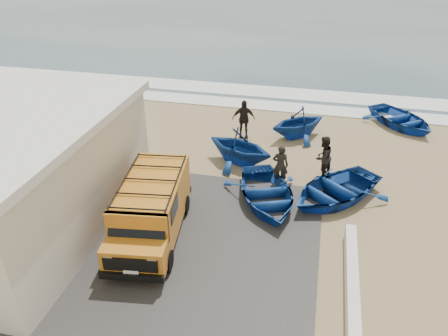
{
  "coord_description": "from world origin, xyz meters",
  "views": [
    {
      "loc": [
        3.43,
        -13.04,
        9.81
      ],
      "look_at": [
        -0.01,
        1.81,
        1.2
      ],
      "focal_mm": 35.0,
      "sensor_mm": 36.0,
      "label": 1
    }
  ],
  "objects_px": {
    "boat_far_right": "(401,119)",
    "boat_near_right": "(335,189)",
    "parapet": "(352,292)",
    "fisherman_front": "(280,165)",
    "boat_near_left": "(266,194)",
    "van": "(151,207)",
    "fisherman_middle": "(323,157)",
    "boat_far_left": "(298,122)",
    "boat_mid_left": "(240,146)",
    "fisherman_back": "(243,119)"
  },
  "relations": [
    {
      "from": "parapet",
      "to": "boat_far_right",
      "type": "xyz_separation_m",
      "value": [
        2.89,
        13.65,
        0.16
      ]
    },
    {
      "from": "parapet",
      "to": "fisherman_middle",
      "type": "height_order",
      "value": "fisherman_middle"
    },
    {
      "from": "boat_mid_left",
      "to": "fisherman_front",
      "type": "xyz_separation_m",
      "value": [
        2.04,
        -1.49,
        0.06
      ]
    },
    {
      "from": "fisherman_front",
      "to": "boat_near_left",
      "type": "bearing_deg",
      "value": 73.79
    },
    {
      "from": "boat_near_right",
      "to": "fisherman_front",
      "type": "height_order",
      "value": "fisherman_front"
    },
    {
      "from": "boat_mid_left",
      "to": "fisherman_middle",
      "type": "relative_size",
      "value": 1.72
    },
    {
      "from": "fisherman_front",
      "to": "fisherman_middle",
      "type": "height_order",
      "value": "fisherman_middle"
    },
    {
      "from": "van",
      "to": "boat_far_left",
      "type": "bearing_deg",
      "value": 57.62
    },
    {
      "from": "fisherman_front",
      "to": "boat_near_right",
      "type": "bearing_deg",
      "value": 160.6
    },
    {
      "from": "boat_mid_left",
      "to": "fisherman_middle",
      "type": "xyz_separation_m",
      "value": [
        3.75,
        -0.38,
        0.09
      ]
    },
    {
      "from": "boat_far_right",
      "to": "boat_near_right",
      "type": "bearing_deg",
      "value": -149.55
    },
    {
      "from": "parapet",
      "to": "boat_far_right",
      "type": "height_order",
      "value": "boat_far_right"
    },
    {
      "from": "parapet",
      "to": "fisherman_middle",
      "type": "xyz_separation_m",
      "value": [
        -1.15,
        7.15,
        0.67
      ]
    },
    {
      "from": "boat_near_left",
      "to": "van",
      "type": "bearing_deg",
      "value": -162.62
    },
    {
      "from": "boat_far_right",
      "to": "fisherman_back",
      "type": "height_order",
      "value": "fisherman_back"
    },
    {
      "from": "boat_near_left",
      "to": "boat_near_right",
      "type": "relative_size",
      "value": 0.97
    },
    {
      "from": "van",
      "to": "boat_mid_left",
      "type": "relative_size",
      "value": 1.62
    },
    {
      "from": "van",
      "to": "fisherman_middle",
      "type": "relative_size",
      "value": 2.79
    },
    {
      "from": "van",
      "to": "fisherman_front",
      "type": "relative_size",
      "value": 2.87
    },
    {
      "from": "parapet",
      "to": "boat_near_left",
      "type": "relative_size",
      "value": 1.4
    },
    {
      "from": "boat_near_left",
      "to": "fisherman_front",
      "type": "distance_m",
      "value": 1.66
    },
    {
      "from": "parapet",
      "to": "fisherman_front",
      "type": "xyz_separation_m",
      "value": [
        -2.87,
        6.04,
        0.65
      ]
    },
    {
      "from": "parapet",
      "to": "boat_far_left",
      "type": "distance_m",
      "value": 11.3
    },
    {
      "from": "boat_near_right",
      "to": "fisherman_back",
      "type": "height_order",
      "value": "fisherman_back"
    },
    {
      "from": "boat_near_right",
      "to": "boat_far_left",
      "type": "distance_m",
      "value": 5.94
    },
    {
      "from": "boat_far_right",
      "to": "boat_near_left",
      "type": "bearing_deg",
      "value": -160.45
    },
    {
      "from": "boat_near_right",
      "to": "boat_far_left",
      "type": "xyz_separation_m",
      "value": [
        -1.95,
        5.6,
        0.37
      ]
    },
    {
      "from": "parapet",
      "to": "boat_near_left",
      "type": "height_order",
      "value": "boat_near_left"
    },
    {
      "from": "fisherman_front",
      "to": "fisherman_back",
      "type": "xyz_separation_m",
      "value": [
        -2.4,
        4.35,
        0.08
      ]
    },
    {
      "from": "boat_near_left",
      "to": "boat_far_right",
      "type": "height_order",
      "value": "boat_near_left"
    },
    {
      "from": "van",
      "to": "fisherman_back",
      "type": "xyz_separation_m",
      "value": [
        1.59,
        8.81,
        -0.17
      ]
    },
    {
      "from": "boat_mid_left",
      "to": "boat_far_left",
      "type": "xyz_separation_m",
      "value": [
        2.38,
        3.47,
        -0.04
      ]
    },
    {
      "from": "van",
      "to": "boat_mid_left",
      "type": "distance_m",
      "value": 6.28
    },
    {
      "from": "boat_far_left",
      "to": "boat_far_right",
      "type": "xyz_separation_m",
      "value": [
        5.41,
        2.65,
        -0.39
      ]
    },
    {
      "from": "van",
      "to": "boat_far_left",
      "type": "relative_size",
      "value": 1.69
    },
    {
      "from": "boat_far_right",
      "to": "fisherman_back",
      "type": "xyz_separation_m",
      "value": [
        -8.16,
        -3.27,
        0.57
      ]
    },
    {
      "from": "van",
      "to": "fisherman_middle",
      "type": "bearing_deg",
      "value": 36.69
    },
    {
      "from": "boat_near_left",
      "to": "fisherman_back",
      "type": "xyz_separation_m",
      "value": [
        -2.06,
        5.89,
        0.56
      ]
    },
    {
      "from": "fisherman_middle",
      "to": "boat_near_right",
      "type": "bearing_deg",
      "value": 52.11
    },
    {
      "from": "van",
      "to": "fisherman_front",
      "type": "xyz_separation_m",
      "value": [
        4.0,
        4.46,
        -0.25
      ]
    },
    {
      "from": "boat_far_right",
      "to": "fisherman_middle",
      "type": "height_order",
      "value": "fisherman_middle"
    },
    {
      "from": "boat_mid_left",
      "to": "boat_near_left",
      "type": "bearing_deg",
      "value": -128.35
    },
    {
      "from": "boat_near_right",
      "to": "boat_mid_left",
      "type": "xyz_separation_m",
      "value": [
        -4.33,
        2.14,
        0.41
      ]
    },
    {
      "from": "boat_near_left",
      "to": "boat_far_right",
      "type": "bearing_deg",
      "value": 35.21
    },
    {
      "from": "van",
      "to": "boat_far_left",
      "type": "distance_m",
      "value": 10.38
    },
    {
      "from": "boat_far_left",
      "to": "fisherman_front",
      "type": "xyz_separation_m",
      "value": [
        -0.35,
        -4.96,
        0.1
      ]
    },
    {
      "from": "van",
      "to": "boat_mid_left",
      "type": "bearing_deg",
      "value": 64.14
    },
    {
      "from": "boat_mid_left",
      "to": "fisherman_back",
      "type": "bearing_deg",
      "value": 29.89
    },
    {
      "from": "van",
      "to": "boat_near_right",
      "type": "bearing_deg",
      "value": 23.63
    },
    {
      "from": "parapet",
      "to": "fisherman_front",
      "type": "relative_size",
      "value": 3.25
    }
  ]
}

